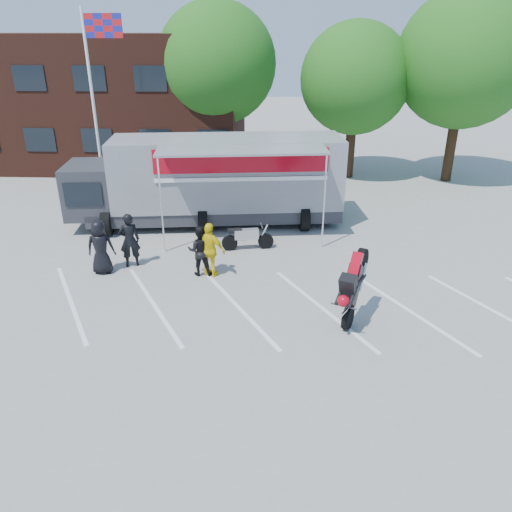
# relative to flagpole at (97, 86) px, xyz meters

# --- Properties ---
(ground) EXTENTS (100.00, 100.00, 0.00)m
(ground) POSITION_rel_flagpole_xyz_m (6.24, -10.00, -5.05)
(ground) COLOR gray
(ground) RESTS_ON ground
(parking_bay_lines) EXTENTS (18.09, 13.33, 0.01)m
(parking_bay_lines) POSITION_rel_flagpole_xyz_m (6.24, -9.00, -5.05)
(parking_bay_lines) COLOR white
(parking_bay_lines) RESTS_ON ground
(office_building) EXTENTS (18.00, 8.00, 7.00)m
(office_building) POSITION_rel_flagpole_xyz_m (-3.76, 8.00, -1.55)
(office_building) COLOR #482117
(office_building) RESTS_ON ground
(flagpole) EXTENTS (1.61, 0.12, 8.00)m
(flagpole) POSITION_rel_flagpole_xyz_m (0.00, 0.00, 0.00)
(flagpole) COLOR white
(flagpole) RESTS_ON ground
(tree_left) EXTENTS (6.12, 6.12, 8.64)m
(tree_left) POSITION_rel_flagpole_xyz_m (4.24, 6.00, 0.51)
(tree_left) COLOR #382314
(tree_left) RESTS_ON ground
(tree_mid) EXTENTS (5.44, 5.44, 7.68)m
(tree_mid) POSITION_rel_flagpole_xyz_m (11.24, 5.00, -0.11)
(tree_mid) COLOR #382314
(tree_mid) RESTS_ON ground
(tree_right) EXTENTS (6.46, 6.46, 9.12)m
(tree_right) POSITION_rel_flagpole_xyz_m (16.24, 4.50, 0.82)
(tree_right) COLOR #382314
(tree_right) RESTS_ON ground
(transporter_truck) EXTENTS (11.28, 6.38, 3.42)m
(transporter_truck) POSITION_rel_flagpole_xyz_m (5.06, -2.36, -5.05)
(transporter_truck) COLOR gray
(transporter_truck) RESTS_ON ground
(parked_motorcycle) EXTENTS (1.97, 0.96, 0.99)m
(parked_motorcycle) POSITION_rel_flagpole_xyz_m (6.50, -4.98, -5.05)
(parked_motorcycle) COLOR #B3B3B8
(parked_motorcycle) RESTS_ON ground
(stunt_bike_rider) EXTENTS (1.55, 2.04, 2.17)m
(stunt_bike_rider) POSITION_rel_flagpole_xyz_m (9.72, -9.38, -5.05)
(stunt_bike_rider) COLOR black
(stunt_bike_rider) RESTS_ON ground
(spectator_leather_a) EXTENTS (0.91, 0.63, 1.77)m
(spectator_leather_a) POSITION_rel_flagpole_xyz_m (1.97, -7.04, -4.17)
(spectator_leather_a) COLOR black
(spectator_leather_a) RESTS_ON ground
(spectator_leather_b) EXTENTS (0.78, 0.64, 1.82)m
(spectator_leather_b) POSITION_rel_flagpole_xyz_m (2.75, -6.51, -4.14)
(spectator_leather_b) COLOR black
(spectator_leather_b) RESTS_ON ground
(spectator_leather_c) EXTENTS (0.81, 0.64, 1.65)m
(spectator_leather_c) POSITION_rel_flagpole_xyz_m (5.14, -7.03, -4.23)
(spectator_leather_c) COLOR black
(spectator_leather_c) RESTS_ON ground
(spectator_hivis) EXTENTS (1.12, 0.78, 1.77)m
(spectator_hivis) POSITION_rel_flagpole_xyz_m (5.46, -7.12, -4.17)
(spectator_hivis) COLOR yellow
(spectator_hivis) RESTS_ON ground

